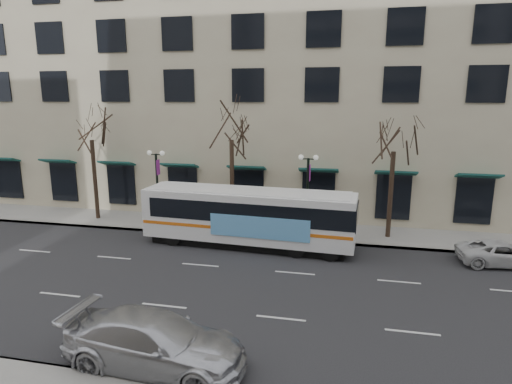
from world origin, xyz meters
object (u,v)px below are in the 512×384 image
(lamp_post_left, at_px, (157,184))
(white_pickup, at_px, (503,253))
(tree_far_left, at_px, (91,126))
(lamp_post_right, at_px, (308,191))
(silver_car, at_px, (155,341))
(city_bus, at_px, (250,216))
(tree_far_mid, at_px, (231,125))
(tree_far_right, at_px, (395,135))

(lamp_post_left, relative_size, white_pickup, 1.16)
(tree_far_left, relative_size, lamp_post_right, 1.60)
(tree_far_left, height_order, silver_car, tree_far_left)
(lamp_post_right, bearing_deg, tree_far_left, 177.71)
(tree_far_left, distance_m, city_bus, 13.17)
(tree_far_left, relative_size, white_pickup, 1.86)
(silver_car, bearing_deg, tree_far_mid, 9.27)
(city_bus, xyz_separation_m, white_pickup, (13.66, -0.11, -1.22))
(lamp_post_right, height_order, silver_car, lamp_post_right)
(tree_far_right, relative_size, city_bus, 0.64)
(tree_far_mid, bearing_deg, silver_car, -84.47)
(city_bus, bearing_deg, silver_car, -88.54)
(white_pickup, bearing_deg, tree_far_mid, 73.23)
(tree_far_mid, bearing_deg, tree_far_right, -0.00)
(tree_far_right, xyz_separation_m, lamp_post_right, (-4.99, -0.60, -3.48))
(tree_far_mid, xyz_separation_m, city_bus, (1.86, -3.01, -5.06))
(tree_far_right, distance_m, city_bus, 9.81)
(city_bus, bearing_deg, white_pickup, 2.98)
(city_bus, bearing_deg, lamp_post_left, 164.06)
(lamp_post_left, bearing_deg, silver_car, -65.89)
(lamp_post_left, distance_m, silver_car, 15.91)
(tree_far_mid, bearing_deg, tree_far_left, -180.00)
(lamp_post_right, xyz_separation_m, city_bus, (-3.15, -2.41, -1.10))
(tree_far_left, xyz_separation_m, tree_far_right, (20.00, 0.00, -0.28))
(tree_far_right, distance_m, silver_car, 18.13)
(lamp_post_left, bearing_deg, lamp_post_right, 0.00)
(silver_car, xyz_separation_m, white_pickup, (14.07, 11.88, -0.26))
(tree_far_left, bearing_deg, lamp_post_right, -2.29)
(tree_far_left, distance_m, silver_car, 19.75)
(tree_far_mid, height_order, silver_car, tree_far_mid)
(tree_far_mid, xyz_separation_m, white_pickup, (15.52, -3.12, -6.28))
(white_pickup, bearing_deg, city_bus, 84.14)
(silver_car, bearing_deg, lamp_post_left, 27.85)
(lamp_post_left, distance_m, white_pickup, 20.79)
(tree_far_mid, bearing_deg, white_pickup, -11.35)
(lamp_post_right, bearing_deg, lamp_post_left, 180.00)
(lamp_post_right, bearing_deg, white_pickup, -13.46)
(tree_far_left, bearing_deg, lamp_post_left, -6.83)
(tree_far_mid, bearing_deg, city_bus, -58.24)
(silver_car, bearing_deg, lamp_post_right, -10.13)
(tree_far_left, height_order, lamp_post_left, tree_far_left)
(lamp_post_right, relative_size, city_bus, 0.41)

